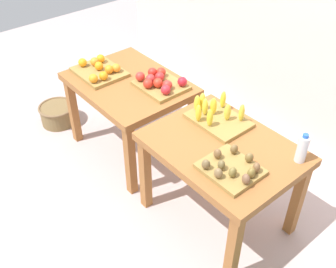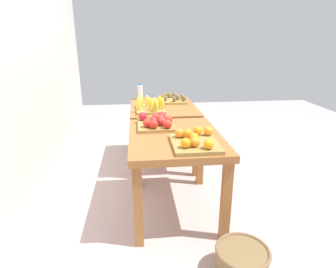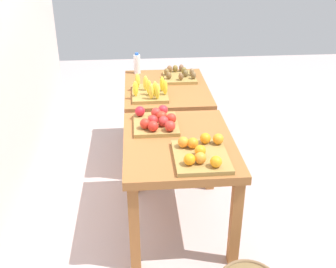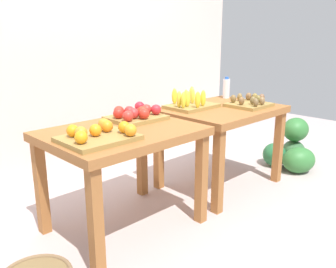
# 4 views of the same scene
# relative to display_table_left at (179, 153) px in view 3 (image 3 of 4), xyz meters

# --- Properties ---
(ground_plane) EXTENTS (8.00, 8.00, 0.00)m
(ground_plane) POSITION_rel_display_table_left_xyz_m (0.56, 0.00, -0.63)
(ground_plane) COLOR #B3A19F
(display_table_left) EXTENTS (1.04, 0.80, 0.74)m
(display_table_left) POSITION_rel_display_table_left_xyz_m (0.00, 0.00, 0.00)
(display_table_left) COLOR #965C2E
(display_table_left) RESTS_ON ground_plane
(display_table_right) EXTENTS (1.04, 0.80, 0.74)m
(display_table_right) POSITION_rel_display_table_left_xyz_m (1.12, 0.00, 0.00)
(display_table_right) COLOR #965C2E
(display_table_right) RESTS_ON ground_plane
(orange_bin) EXTENTS (0.44, 0.37, 0.11)m
(orange_bin) POSITION_rel_display_table_left_xyz_m (-0.26, -0.12, 0.15)
(orange_bin) COLOR olive
(orange_bin) RESTS_ON display_table_left
(apple_bin) EXTENTS (0.41, 0.34, 0.11)m
(apple_bin) POSITION_rel_display_table_left_xyz_m (0.25, 0.14, 0.15)
(apple_bin) COLOR olive
(apple_bin) RESTS_ON display_table_left
(banana_crate) EXTENTS (0.44, 0.33, 0.17)m
(banana_crate) POSITION_rel_display_table_left_xyz_m (0.89, 0.17, 0.16)
(banana_crate) COLOR olive
(banana_crate) RESTS_ON display_table_right
(kiwi_bin) EXTENTS (0.37, 0.33, 0.10)m
(kiwi_bin) POSITION_rel_display_table_left_xyz_m (1.33, -0.15, 0.14)
(kiwi_bin) COLOR olive
(kiwi_bin) RESTS_ON display_table_right
(water_bottle) EXTENTS (0.07, 0.07, 0.22)m
(water_bottle) POSITION_rel_display_table_left_xyz_m (1.55, 0.27, 0.21)
(water_bottle) COLOR silver
(water_bottle) RESTS_ON display_table_right
(watermelon_pile) EXTENTS (0.66, 0.67, 0.51)m
(watermelon_pile) POSITION_rel_display_table_left_xyz_m (2.06, -0.24, -0.44)
(watermelon_pile) COLOR #35633A
(watermelon_pile) RESTS_ON ground_plane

